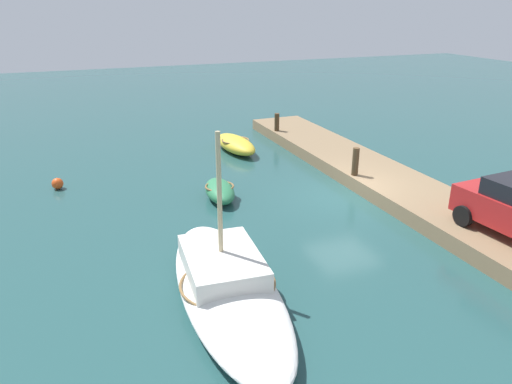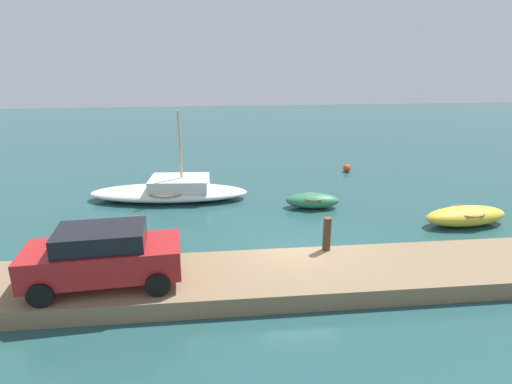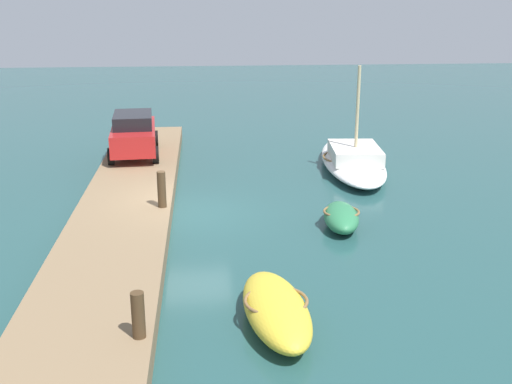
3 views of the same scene
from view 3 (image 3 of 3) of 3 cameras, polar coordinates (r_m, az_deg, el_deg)
The scene contains 8 objects.
ground_plane at distance 19.98m, azimuth -5.95°, elevation -2.02°, with size 84.00×84.00×0.00m, color #234C4C.
dock_platform at distance 20.04m, azimuth -11.59°, elevation -1.43°, with size 22.22×2.83×0.53m, color #846B4C.
dinghy_green at distance 18.83m, azimuth 7.68°, elevation -2.24°, with size 2.43×1.29×0.65m.
rowboat_yellow at distance 13.36m, azimuth 1.81°, elevation -10.49°, with size 3.53×1.61×0.74m.
sailboat_white at distance 25.05m, azimuth 8.72°, elevation 2.91°, with size 7.39×2.82×4.10m.
mooring_post_west at distance 18.97m, azimuth -8.49°, elevation 0.24°, with size 0.25×0.25×1.10m, color #47331E.
mooring_post_mid_west at distance 12.07m, azimuth -10.56°, elevation -10.83°, with size 0.25×0.25×0.91m, color #47331E.
parked_car at distance 25.31m, azimuth -10.96°, elevation 5.20°, with size 4.16×2.12×1.65m.
Camera 3 is at (18.83, 0.50, 6.66)m, focal length 44.43 mm.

